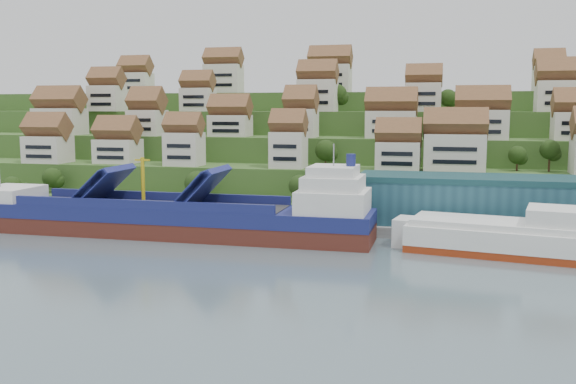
# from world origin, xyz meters

# --- Properties ---
(ground) EXTENTS (300.00, 300.00, 0.00)m
(ground) POSITION_xyz_m (0.00, 0.00, 0.00)
(ground) COLOR slate
(ground) RESTS_ON ground
(quay) EXTENTS (180.00, 14.00, 2.20)m
(quay) POSITION_xyz_m (20.00, 15.00, 1.10)
(quay) COLOR gray
(quay) RESTS_ON ground
(pebble_beach) EXTENTS (45.00, 20.00, 1.00)m
(pebble_beach) POSITION_xyz_m (-58.00, 12.00, 0.50)
(pebble_beach) COLOR gray
(pebble_beach) RESTS_ON ground
(hillside) EXTENTS (260.00, 128.00, 31.00)m
(hillside) POSITION_xyz_m (0.00, 103.55, 10.66)
(hillside) COLOR #2D4C1E
(hillside) RESTS_ON ground
(hillside_village) EXTENTS (161.91, 62.73, 29.53)m
(hillside_village) POSITION_xyz_m (0.24, 58.66, 23.62)
(hillside_village) COLOR beige
(hillside_village) RESTS_ON ground
(hillside_trees) EXTENTS (142.42, 62.09, 29.72)m
(hillside_trees) POSITION_xyz_m (-7.01, 45.65, 16.79)
(hillside_trees) COLOR #243F15
(hillside_trees) RESTS_ON ground
(warehouse) EXTENTS (60.00, 15.00, 10.00)m
(warehouse) POSITION_xyz_m (52.00, 17.00, 7.20)
(warehouse) COLOR #214C5C
(warehouse) RESTS_ON quay
(flagpole) EXTENTS (1.28, 0.16, 8.00)m
(flagpole) POSITION_xyz_m (18.11, 10.00, 6.88)
(flagpole) COLOR gray
(flagpole) RESTS_ON quay
(beach_huts) EXTENTS (14.40, 3.70, 2.20)m
(beach_huts) POSITION_xyz_m (-60.00, 10.75, 2.10)
(beach_huts) COLOR white
(beach_huts) RESTS_ON pebble_beach
(cargo_ship) EXTENTS (86.29, 13.71, 19.23)m
(cargo_ship) POSITION_xyz_m (-14.01, 0.59, 3.59)
(cargo_ship) COLOR #512119
(cargo_ship) RESTS_ON ground
(second_ship) EXTENTS (35.11, 17.84, 9.72)m
(second_ship) POSITION_xyz_m (50.83, -0.75, 2.93)
(second_ship) COLOR maroon
(second_ship) RESTS_ON ground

